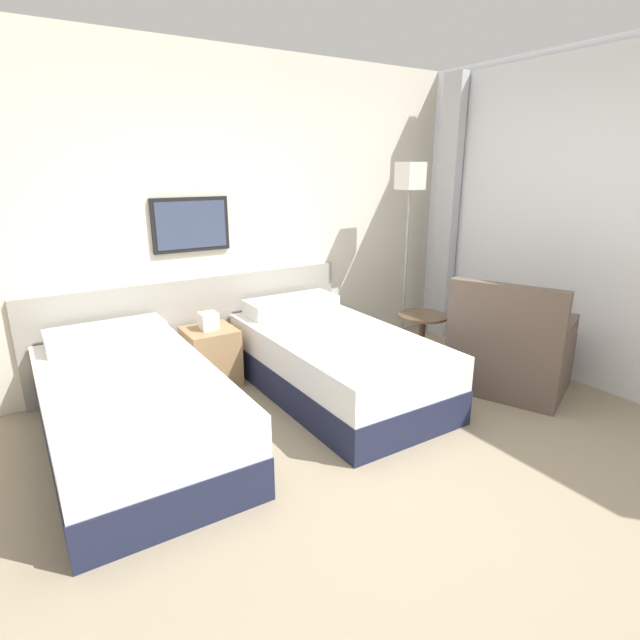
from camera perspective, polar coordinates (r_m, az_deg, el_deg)
The scene contains 8 objects.
ground_plane at distance 3.08m, azimuth 7.62°, elevation -18.16°, with size 16.00×16.00×0.00m, color gray.
wall_headboard at distance 4.44m, azimuth -10.78°, elevation 10.75°, with size 10.00×0.10×2.70m.
bed_near_door at distance 3.48m, azimuth -20.55°, elevation -9.59°, with size 1.02×1.91×0.64m.
bed_near_window at distance 4.04m, azimuth 1.67°, elevation -4.73°, with size 1.02×1.91×0.64m.
nightstand at distance 4.29m, azimuth -12.36°, elevation -3.97°, with size 0.41×0.41×0.63m.
floor_lamp at distance 4.87m, azimuth 10.15°, elevation 13.52°, with size 0.24×0.24×1.81m.
side_table at distance 4.43m, azimuth 11.59°, elevation -1.49°, with size 0.43×0.43×0.55m.
armchair at distance 4.38m, azimuth 20.83°, elevation -3.68°, with size 1.02×1.08×0.94m.
Camera 1 is at (-1.66, -1.89, 1.77)m, focal length 28.00 mm.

